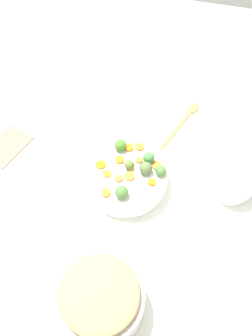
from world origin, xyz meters
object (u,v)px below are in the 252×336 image
casserole_dish (232,175)px  serving_bowl_carrots (126,176)px  metal_pot (100,301)px  wooden_spoon (184,119)px

casserole_dish → serving_bowl_carrots: bearing=103.4°
metal_pot → serving_bowl_carrots: bearing=4.7°
serving_bowl_carrots → wooden_spoon: (0.34, -0.15, -0.04)m
metal_pot → wooden_spoon: 0.78m
metal_pot → wooden_spoon: size_ratio=0.82×
serving_bowl_carrots → wooden_spoon: 0.38m
serving_bowl_carrots → wooden_spoon: size_ratio=0.96×
metal_pot → casserole_dish: size_ratio=1.37×
serving_bowl_carrots → metal_pot: size_ratio=1.16×
metal_pot → casserole_dish: bearing=-31.7°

